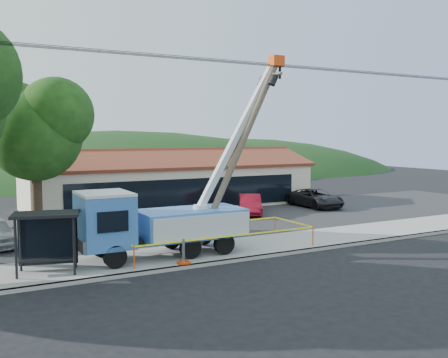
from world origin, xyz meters
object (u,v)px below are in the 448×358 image
utility_truck (159,220)px  car_dark (315,208)px  leaning_pole (241,145)px  car_red (250,216)px  bus_shelter (47,228)px

utility_truck → car_dark: bearing=29.4°
leaning_pole → car_dark: (12.31, 9.58, -5.22)m
utility_truck → car_dark: size_ratio=2.01×
utility_truck → car_dark: utility_truck is taller
leaning_pole → car_red: leaning_pole is taller
utility_truck → bus_shelter: utility_truck is taller
utility_truck → leaning_pole: (4.21, -0.26, 3.40)m
bus_shelter → utility_truck: bearing=18.4°
bus_shelter → leaning_pole: bearing=14.8°
utility_truck → car_red: bearing=40.5°
utility_truck → car_red: (10.18, 8.69, -1.82)m
leaning_pole → car_dark: 16.45m
utility_truck → leaning_pole: bearing=-3.6°
car_red → car_dark: 6.37m
leaning_pole → bus_shelter: leaning_pole is taller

